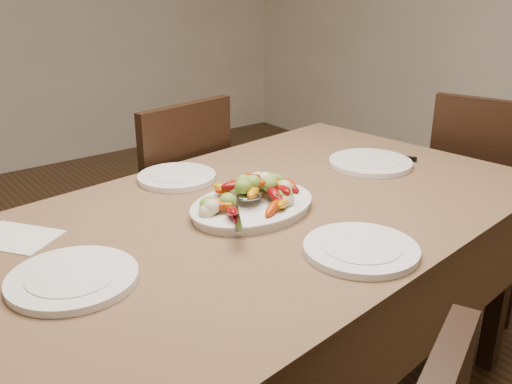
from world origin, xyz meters
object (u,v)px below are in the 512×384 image
Objects in this scene: chair_far at (160,210)px; plate_near at (361,250)px; chair_right at (487,200)px; plate_far at (177,177)px; plate_left at (73,279)px; plate_right at (370,163)px; dining_table at (256,324)px; serving_platter at (252,208)px.

chair_far is 3.35× the size of plate_near.
plate_far is at bearing 56.57° from chair_right.
chair_right reaches higher than plate_far.
plate_left and plate_right have the same top height.
plate_left is at bearing -140.13° from plate_far.
serving_platter reaches higher than dining_table.
chair_right is (1.27, 0.01, 0.10)m from dining_table.
plate_far and plate_near have the same top height.
plate_left is 1.15m from plate_right.
chair_right is at bearing 16.71° from plate_near.
serving_platter is at bearing 7.31° from plate_left.
chair_right is at bearing 2.27° from plate_left.
chair_right is (1.17, -0.77, 0.00)m from chair_far.
serving_platter is 1.48× the size of plate_far.
plate_left reaches higher than dining_table.
plate_far is at bearing 97.38° from plate_near.
chair_far is 3.70× the size of plate_far.
plate_right is (0.58, 0.08, 0.39)m from dining_table.
chair_far and chair_right have the same top height.
plate_left is 0.68m from plate_far.
plate_far is (-0.04, 0.36, -0.00)m from serving_platter.
plate_left is 0.99× the size of plate_right.
plate_far is (-0.04, 0.37, 0.39)m from dining_table.
serving_platter is 1.34× the size of plate_near.
dining_table is at bearing -54.65° from serving_platter.
plate_right is at bearing 39.89° from plate_near.
chair_far is (0.10, 0.78, 0.10)m from dining_table.
serving_platter is at bearing 73.06° from chair_far.
plate_right is (1.14, 0.14, 0.00)m from plate_left.
plate_near is at bearing -25.61° from plate_left.
plate_far is at bearing 154.99° from plate_right.
plate_left is (-0.56, -0.06, 0.39)m from dining_table.
plate_far is (-0.62, 0.29, 0.00)m from plate_right.
plate_far is at bearing 95.89° from serving_platter.
plate_near is at bearing -81.15° from serving_platter.
plate_right reaches higher than dining_table.
plate_right is (0.48, -0.70, 0.29)m from chair_far.
dining_table is 1.28m from chair_right.
chair_right reaches higher than dining_table.
chair_far is 0.83m from serving_platter.
plate_left is 1.02× the size of plate_near.
chair_right is 3.25× the size of plate_right.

